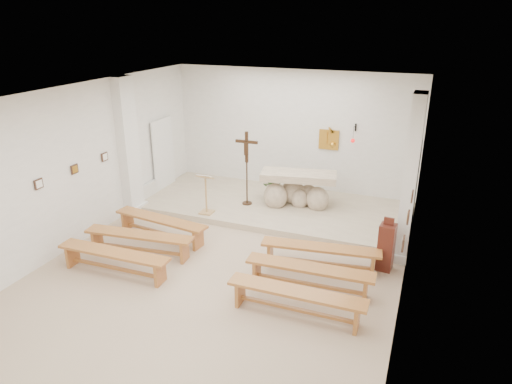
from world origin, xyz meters
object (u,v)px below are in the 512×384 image
at_px(crucifix_stand, 247,163).
at_px(bench_right_front, 320,252).
at_px(altar, 297,191).
at_px(bench_left_second, 139,239).
at_px(bench_left_third, 114,257).
at_px(bench_left_front, 161,223).
at_px(bench_right_third, 296,297).
at_px(bench_right_second, 309,272).
at_px(donation_pedestal, 386,247).
at_px(lectern, 206,194).

distance_m(crucifix_stand, bench_right_front, 3.56).
height_order(altar, crucifix_stand, crucifix_stand).
xyz_separation_m(bench_left_second, bench_left_third, (0.00, -0.85, 0.00)).
xyz_separation_m(bench_left_front, bench_left_second, (0.00, -0.85, 0.00)).
distance_m(bench_right_front, bench_right_third, 1.70).
bearing_deg(bench_left_front, crucifix_stand, 69.76).
bearing_deg(bench_left_third, bench_right_front, 23.11).
bearing_deg(bench_right_second, donation_pedestal, 44.38).
distance_m(crucifix_stand, bench_left_front, 2.74).
height_order(bench_left_front, bench_right_third, same).
bearing_deg(bench_left_second, altar, 48.79).
xyz_separation_m(bench_left_front, bench_right_front, (3.75, 0.00, 0.00)).
distance_m(altar, bench_left_third, 5.04).
xyz_separation_m(donation_pedestal, bench_left_third, (-4.98, -2.16, -0.12)).
relative_size(bench_left_front, bench_right_front, 1.00).
bearing_deg(bench_right_front, bench_right_second, -97.70).
height_order(crucifix_stand, bench_right_second, crucifix_stand).
xyz_separation_m(donation_pedestal, bench_right_third, (-1.22, -2.16, -0.12)).
bearing_deg(bench_right_second, lectern, 143.59).
xyz_separation_m(crucifix_stand, bench_right_third, (2.56, -4.00, -0.90)).
xyz_separation_m(altar, crucifix_stand, (-1.26, -0.41, 0.75)).
bearing_deg(bench_left_front, bench_right_third, -17.20).
bearing_deg(crucifix_stand, lectern, -129.48).
height_order(bench_right_front, bench_right_third, same).
xyz_separation_m(crucifix_stand, bench_left_front, (-1.19, -2.30, -0.90)).
xyz_separation_m(altar, lectern, (-1.98, -1.35, 0.15)).
relative_size(altar, crucifix_stand, 1.04).
bearing_deg(bench_right_front, donation_pedestal, 12.82).
relative_size(bench_left_front, bench_right_third, 1.01).
bearing_deg(crucifix_stand, altar, 15.86).
xyz_separation_m(lectern, bench_right_front, (3.28, -1.36, -0.30)).
xyz_separation_m(altar, bench_left_third, (-2.45, -4.40, -0.15)).
xyz_separation_m(altar, donation_pedestal, (2.52, -2.25, -0.03)).
height_order(crucifix_stand, donation_pedestal, crucifix_stand).
relative_size(bench_left_front, bench_left_third, 1.01).
xyz_separation_m(altar, bench_left_front, (-2.45, -2.71, -0.15)).
height_order(lectern, bench_left_second, lectern).
xyz_separation_m(lectern, bench_right_second, (3.28, -2.21, -0.30)).
relative_size(bench_right_front, bench_left_second, 1.00).
height_order(bench_left_second, bench_right_second, same).
relative_size(crucifix_stand, bench_left_second, 0.81).
distance_m(donation_pedestal, bench_left_front, 5.00).
bearing_deg(bench_left_second, bench_right_front, 6.12).
bearing_deg(lectern, bench_right_second, -36.38).
relative_size(lectern, bench_left_front, 0.44).
height_order(bench_right_second, bench_right_third, same).
relative_size(donation_pedestal, bench_left_second, 0.47).
height_order(lectern, bench_left_third, lectern).
bearing_deg(lectern, bench_left_third, -101.20).
xyz_separation_m(altar, bench_right_front, (1.30, -2.71, -0.15)).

